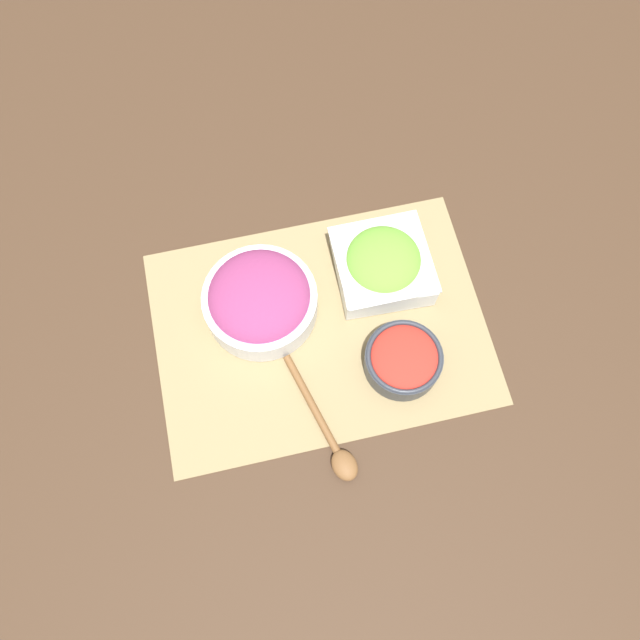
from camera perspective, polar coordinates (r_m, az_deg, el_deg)
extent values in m
plane|color=#422D1E|center=(1.00, 0.00, -0.69)|extent=(3.00, 3.00, 0.00)
cube|color=#937F56|center=(1.00, 0.00, -0.65)|extent=(0.53, 0.38, 0.00)
cylinder|color=silver|center=(0.99, -5.44, 1.59)|extent=(0.18, 0.18, 0.05)
torus|color=silver|center=(0.97, -5.58, 2.17)|extent=(0.18, 0.18, 0.01)
ellipsoid|color=#93386B|center=(0.97, -5.58, 2.17)|extent=(0.16, 0.16, 0.06)
cube|color=white|center=(1.02, 5.69, 4.92)|extent=(0.15, 0.15, 0.05)
cube|color=white|center=(1.00, 5.83, 5.53)|extent=(0.15, 0.15, 0.00)
ellipsoid|color=#6BAD38|center=(1.00, 5.82, 5.48)|extent=(0.12, 0.12, 0.05)
cylinder|color=#333842|center=(0.97, 7.57, -3.70)|extent=(0.12, 0.12, 0.04)
torus|color=#333842|center=(0.95, 7.73, -3.33)|extent=(0.12, 0.12, 0.01)
ellipsoid|color=red|center=(0.95, 7.73, -3.33)|extent=(0.10, 0.10, 0.02)
cylinder|color=brown|center=(0.96, -0.65, -7.90)|extent=(0.06, 0.18, 0.01)
ellipsoid|color=brown|center=(0.94, 2.26, -13.13)|extent=(0.05, 0.06, 0.02)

